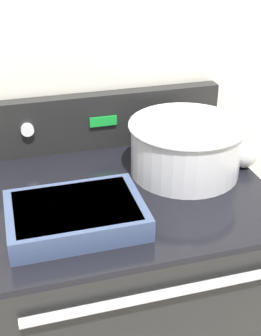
{
  "coord_description": "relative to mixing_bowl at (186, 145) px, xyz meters",
  "views": [
    {
      "loc": [
        -0.3,
        -0.77,
        1.61
      ],
      "look_at": [
        0.02,
        0.34,
        0.97
      ],
      "focal_mm": 50.0,
      "sensor_mm": 36.0,
      "label": 1
    }
  ],
  "objects": [
    {
      "name": "kitchen_wall",
      "position": [
        -0.2,
        0.31,
        0.25
      ],
      "size": [
        8.0,
        0.05,
        2.5
      ],
      "color": "silver",
      "rests_on": "ground_plane"
    },
    {
      "name": "ladle",
      "position": [
        0.19,
        -0.01,
        -0.05
      ],
      "size": [
        0.08,
        0.27,
        0.08
      ],
      "color": "#B7B7B7",
      "rests_on": "stove_range"
    },
    {
      "name": "control_panel",
      "position": [
        -0.2,
        0.25,
        0.0
      ],
      "size": [
        0.81,
        0.07,
        0.18
      ],
      "color": "black",
      "rests_on": "stove_range"
    },
    {
      "name": "mixing_bowl",
      "position": [
        0.0,
        0.0,
        0.0
      ],
      "size": [
        0.34,
        0.34,
        0.16
      ],
      "color": "silver",
      "rests_on": "stove_range"
    },
    {
      "name": "stove_range",
      "position": [
        -0.2,
        -0.06,
        -0.55
      ],
      "size": [
        0.81,
        0.69,
        0.91
      ],
      "color": "black",
      "rests_on": "ground_plane"
    },
    {
      "name": "casserole_dish",
      "position": [
        -0.37,
        -0.19,
        -0.06
      ],
      "size": [
        0.34,
        0.24,
        0.06
      ],
      "color": "#38476B",
      "rests_on": "stove_range"
    }
  ]
}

